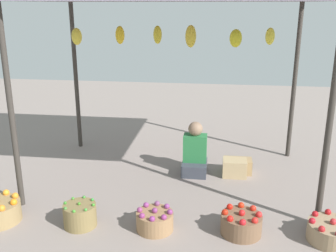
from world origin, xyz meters
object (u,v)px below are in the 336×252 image
at_px(vendor_person, 195,154).
at_px(basket_red_tomatoes, 241,224).
at_px(wooden_crate_near_vendor, 235,168).
at_px(basket_green_chilies, 80,215).
at_px(wooden_crate_stacked_rear, 238,166).
at_px(basket_red_apples, 332,232).
at_px(basket_purple_onions, 155,220).

bearing_deg(vendor_person, basket_red_tomatoes, -68.54).
bearing_deg(wooden_crate_near_vendor, vendor_person, 175.52).
bearing_deg(basket_green_chilies, wooden_crate_stacked_rear, 43.34).
xyz_separation_m(wooden_crate_near_vendor, wooden_crate_stacked_rear, (0.05, 0.12, -0.02)).
height_order(vendor_person, basket_red_tomatoes, vendor_person).
bearing_deg(wooden_crate_near_vendor, basket_red_tomatoes, -88.94).
relative_size(basket_red_apples, wooden_crate_stacked_rear, 1.24).
bearing_deg(wooden_crate_near_vendor, wooden_crate_stacked_rear, 68.20).
height_order(basket_red_apples, wooden_crate_stacked_rear, basket_red_apples).
height_order(basket_green_chilies, basket_red_tomatoes, basket_green_chilies).
bearing_deg(basket_red_tomatoes, wooden_crate_near_vendor, 91.06).
height_order(basket_red_tomatoes, wooden_crate_stacked_rear, basket_red_tomatoes).
relative_size(vendor_person, basket_red_tomatoes, 1.75).
xyz_separation_m(basket_purple_onions, wooden_crate_stacked_rear, (0.97, 1.68, -0.00)).
distance_m(basket_purple_onions, basket_red_tomatoes, 0.95).
height_order(vendor_person, wooden_crate_stacked_rear, vendor_person).
bearing_deg(basket_red_tomatoes, wooden_crate_stacked_rear, 89.24).
xyz_separation_m(vendor_person, wooden_crate_near_vendor, (0.59, -0.05, -0.17)).
bearing_deg(wooden_crate_stacked_rear, basket_green_chilies, -136.66).
distance_m(basket_red_tomatoes, wooden_crate_near_vendor, 1.52).
bearing_deg(basket_red_tomatoes, basket_red_apples, -1.05).
bearing_deg(basket_purple_onions, basket_red_tomatoes, 2.68).
height_order(basket_red_tomatoes, wooden_crate_near_vendor, basket_red_tomatoes).
bearing_deg(basket_green_chilies, wooden_crate_near_vendor, 41.98).
relative_size(basket_purple_onions, basket_red_tomatoes, 0.93).
bearing_deg(basket_green_chilies, vendor_person, 54.14).
bearing_deg(vendor_person, wooden_crate_near_vendor, -4.48).
relative_size(basket_purple_onions, basket_red_apples, 0.82).
xyz_separation_m(basket_red_apples, wooden_crate_near_vendor, (-0.97, 1.53, 0.02)).
relative_size(basket_green_chilies, wooden_crate_near_vendor, 1.08).
bearing_deg(basket_purple_onions, wooden_crate_stacked_rear, 60.08).
distance_m(basket_red_apples, wooden_crate_near_vendor, 1.81).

